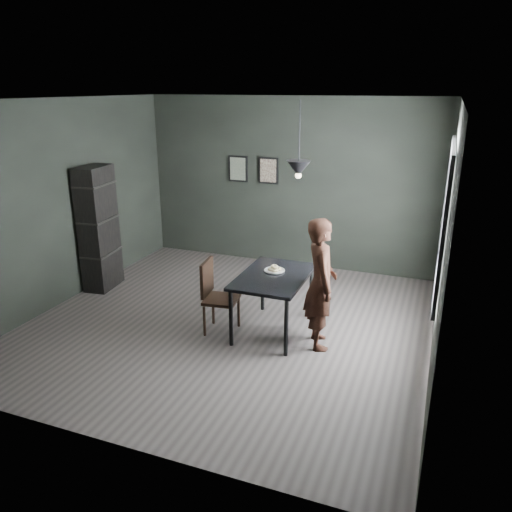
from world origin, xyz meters
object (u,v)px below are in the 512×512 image
(cafe_table, at_px, (274,281))
(white_plate, at_px, (274,271))
(woman, at_px, (321,284))
(pendant_lamp, at_px, (299,168))
(wood_chair, at_px, (215,292))
(shelf_unit, at_px, (99,229))

(cafe_table, distance_m, white_plate, 0.16)
(woman, xyz_separation_m, pendant_lamp, (-0.37, 0.24, 1.27))
(wood_chair, relative_size, pendant_lamp, 1.07)
(white_plate, height_order, pendant_lamp, pendant_lamp)
(cafe_table, relative_size, shelf_unit, 0.65)
(shelf_unit, bearing_deg, wood_chair, -24.54)
(cafe_table, height_order, woman, woman)
(cafe_table, distance_m, shelf_unit, 2.97)
(white_plate, distance_m, shelf_unit, 2.91)
(cafe_table, relative_size, pendant_lamp, 1.39)
(woman, bearing_deg, white_plate, 44.92)
(cafe_table, xyz_separation_m, wood_chair, (-0.68, -0.26, -0.14))
(wood_chair, xyz_separation_m, shelf_unit, (-2.24, 0.71, 0.40))
(woman, relative_size, wood_chair, 1.68)
(cafe_table, bearing_deg, pendant_lamp, 21.80)
(white_plate, height_order, woman, woman)
(shelf_unit, height_order, pendant_lamp, pendant_lamp)
(wood_chair, height_order, shelf_unit, shelf_unit)
(pendant_lamp, bearing_deg, shelf_unit, 173.53)
(woman, bearing_deg, wood_chair, 72.19)
(pendant_lamp, bearing_deg, cafe_table, -158.20)
(cafe_table, height_order, white_plate, white_plate)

